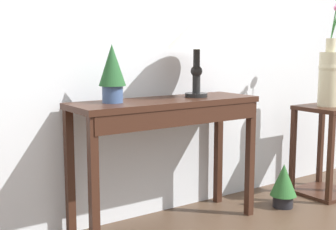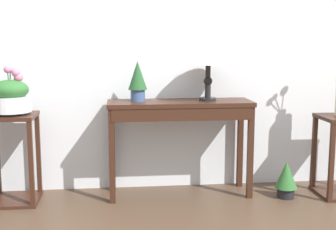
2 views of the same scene
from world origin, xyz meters
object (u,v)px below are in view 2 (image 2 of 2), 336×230
at_px(console_table, 180,116).
at_px(table_lamp, 208,54).
at_px(planter_bowl_wide_left, 10,96).
at_px(pedestal_stand_left, 13,159).
at_px(potted_plant_floor, 286,178).
at_px(potted_plant_on_console, 138,79).

bearing_deg(console_table, table_lamp, 5.58).
height_order(table_lamp, planter_bowl_wide_left, table_lamp).
bearing_deg(pedestal_stand_left, table_lamp, 1.69).
bearing_deg(potted_plant_floor, planter_bowl_wide_left, 176.32).
relative_size(planter_bowl_wide_left, potted_plant_floor, 1.21).
bearing_deg(console_table, potted_plant_on_console, 171.41).
relative_size(potted_plant_on_console, pedestal_stand_left, 0.46).
height_order(console_table, planter_bowl_wide_left, planter_bowl_wide_left).
distance_m(console_table, pedestal_stand_left, 1.36).
relative_size(console_table, planter_bowl_wide_left, 3.15).
bearing_deg(potted_plant_on_console, table_lamp, -2.90).
relative_size(table_lamp, planter_bowl_wide_left, 1.32).
bearing_deg(console_table, potted_plant_floor, -10.80).
height_order(table_lamp, potted_plant_floor, table_lamp).
xyz_separation_m(potted_plant_on_console, potted_plant_floor, (1.19, -0.21, -0.80)).
xyz_separation_m(potted_plant_on_console, planter_bowl_wide_left, (-0.99, -0.07, -0.12)).
bearing_deg(table_lamp, potted_plant_floor, -16.56).
bearing_deg(potted_plant_on_console, pedestal_stand_left, -175.67).
bearing_deg(planter_bowl_wide_left, potted_plant_floor, -3.68).
xyz_separation_m(table_lamp, potted_plant_floor, (0.62, -0.19, -1.00)).
distance_m(table_lamp, potted_plant_on_console, 0.61).
distance_m(table_lamp, potted_plant_floor, 1.20).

